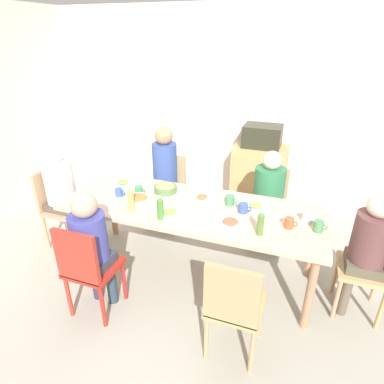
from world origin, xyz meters
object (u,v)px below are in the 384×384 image
Objects in this scene: chair_4 at (375,265)px; plate_0 at (170,213)px; person_5 at (91,242)px; chair_2 at (58,203)px; plate_3 at (123,183)px; plate_2 at (202,198)px; bowl_0 at (165,188)px; cup_6 at (139,190)px; cup_2 at (243,208)px; side_cabinet at (258,178)px; cup_1 at (119,192)px; bottle_2 at (160,208)px; microwave at (262,136)px; bottle_0 at (261,223)px; cup_5 at (308,217)px; person_2 at (61,188)px; person_4 at (368,244)px; dining_table at (192,213)px; plate_4 at (255,206)px; cup_4 at (319,226)px; chair_5 at (87,266)px; cup_0 at (230,200)px; person_3 at (165,170)px; plate_1 at (230,223)px; bottle_1 at (131,199)px; chair_0 at (234,305)px; chair_1 at (268,202)px; bowl_1 at (138,200)px; person_1 at (269,191)px.

plate_0 is at bearing -173.19° from chair_4.
person_5 is at bearing -132.35° from plate_0.
plate_3 is at bearing 16.12° from chair_2.
plate_2 is 0.86× the size of bowl_0.
bowl_0 is 2.12× the size of cup_6.
side_cabinet is at bearing 93.74° from cup_2.
bowl_0 is 2.15× the size of cup_1.
bottle_2 is 2.03m from microwave.
bottle_2 reaches higher than bottle_0.
person_2 is at bearing -178.25° from cup_5.
person_4 is 5.37× the size of plate_0.
dining_table is 10.85× the size of plate_4.
cup_4 is 1.86m from microwave.
chair_5 is 7.54× the size of cup_0.
person_3 is 0.80m from cup_1.
plate_1 is at bearing -112.05° from plate_4.
bottle_1 is (-0.49, -0.26, 0.19)m from dining_table.
cup_0 is at bearing 165.62° from cup_4.
bottle_1 reaches higher than bowl_0.
plate_2 is 0.89× the size of plate_4.
bottle_2 is at bearing -114.55° from plate_2.
person_5 is (-1.24, 0.09, 0.18)m from chair_0.
chair_1 is 3.95× the size of plate_4.
dining_table is 20.24× the size of cup_2.
chair_0 is 3.84× the size of bowl_1.
plate_1 is at bearing -88.66° from side_cabinet.
microwave is (-0.66, 1.55, 0.23)m from cup_5.
plate_3 is at bearing 175.94° from cup_5.
bottle_2 is at bearing -176.83° from bottle_0.
chair_5 is 1.93m from cup_4.
plate_1 is 0.92m from bottle_1.
plate_1 is 0.62m from bottle_2.
microwave reaches higher than bowl_1.
person_3 is at bearing 116.97° from plate_0.
bottle_1 is at bearing -172.89° from chair_4.
chair_2 is at bearing -170.61° from bowl_0.
person_1 is 0.96m from side_cabinet.
chair_4 is at bearing 0.00° from dining_table.
bottle_0 reaches higher than chair_4.
person_1 is at bearing 90.00° from chair_0.
plate_3 is at bearing 150.30° from plate_0.
bottle_2 is (-0.22, -0.49, 0.09)m from plate_2.
person_4 reaches higher than dining_table.
cup_5 is (2.56, 0.08, 0.10)m from person_2.
person_2 is at bearing -173.61° from plate_2.
cup_5 reaches higher than plate_4.
person_1 is at bearing 122.61° from cup_4.
person_2 is 10.33× the size of cup_4.
person_5 is 0.64m from bowl_1.
cup_5 is at bearing 17.78° from bottle_2.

